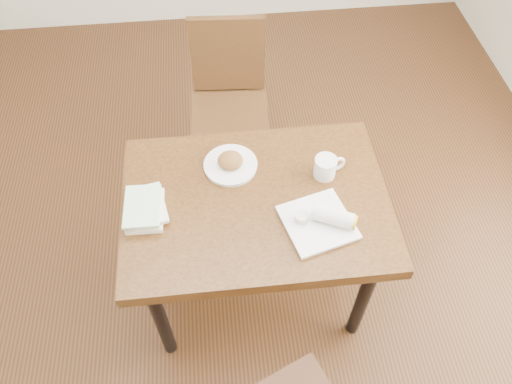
{
  "coord_description": "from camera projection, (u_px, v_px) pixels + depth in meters",
  "views": [
    {
      "loc": [
        -0.13,
        -1.23,
        2.4
      ],
      "look_at": [
        0.0,
        0.0,
        0.8
      ],
      "focal_mm": 35.0,
      "sensor_mm": 36.0,
      "label": 1
    }
  ],
  "objects": [
    {
      "name": "chair_far",
      "position": [
        229.0,
        94.0,
        2.77
      ],
      "size": [
        0.45,
        0.45,
        0.95
      ],
      "color": "#4B2F15",
      "rests_on": "ground"
    },
    {
      "name": "coffee_mug",
      "position": [
        326.0,
        167.0,
        2.11
      ],
      "size": [
        0.14,
        0.1,
        0.1
      ],
      "color": "white",
      "rests_on": "table"
    },
    {
      "name": "plate_burrito",
      "position": [
        323.0,
        221.0,
        1.97
      ],
      "size": [
        0.32,
        0.32,
        0.09
      ],
      "color": "white",
      "rests_on": "table"
    },
    {
      "name": "plate_scone",
      "position": [
        230.0,
        163.0,
        2.16
      ],
      "size": [
        0.23,
        0.23,
        0.07
      ],
      "color": "white",
      "rests_on": "table"
    },
    {
      "name": "table",
      "position": [
        256.0,
        212.0,
        2.14
      ],
      "size": [
        1.11,
        0.8,
        0.75
      ],
      "color": "brown",
      "rests_on": "ground"
    },
    {
      "name": "room_walls",
      "position": [
        256.0,
        7.0,
        1.37
      ],
      "size": [
        4.02,
        5.02,
        2.8
      ],
      "color": "beige",
      "rests_on": "ground"
    },
    {
      "name": "book_stack",
      "position": [
        145.0,
        208.0,
        2.0
      ],
      "size": [
        0.18,
        0.23,
        0.06
      ],
      "color": "white",
      "rests_on": "table"
    },
    {
      "name": "ground",
      "position": [
        256.0,
        284.0,
        2.66
      ],
      "size": [
        4.0,
        5.0,
        0.01
      ],
      "primitive_type": "cube",
      "color": "#472814",
      "rests_on": "ground"
    }
  ]
}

